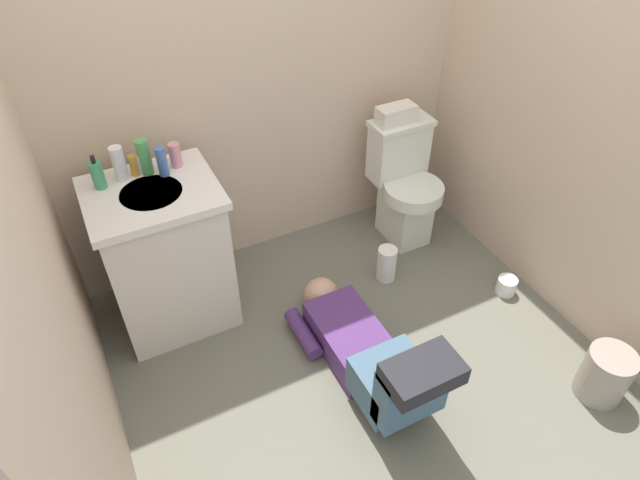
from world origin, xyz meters
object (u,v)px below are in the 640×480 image
soap_dispenser (98,175)px  bottle_blue (162,161)px  toilet (404,185)px  bottle_pink (175,155)px  bottle_green (144,157)px  toilet_paper_roll (506,286)px  bottle_amber (134,165)px  person_plumber (369,354)px  tissue_box (396,115)px  paper_towel_roll (387,264)px  faucet (140,165)px  vanity_cabinet (166,255)px  trash_can (605,375)px  bottle_white (119,164)px

soap_dispenser → bottle_blue: size_ratio=1.14×
toilet → bottle_blue: (-1.35, 0.05, 0.52)m
toilet → bottle_pink: (-1.28, 0.10, 0.51)m
bottle_green → toilet_paper_roll: bottle_green is taller
bottle_amber → bottle_blue: size_ratio=0.71×
bottle_amber → toilet: bearing=-4.5°
person_plumber → bottle_green: 1.39m
tissue_box → paper_towel_roll: size_ratio=1.00×
tissue_box → soap_dispenser: soap_dispenser is taller
bottle_green → faucet: bearing=-177.2°
paper_towel_roll → vanity_cabinet: bearing=166.2°
tissue_box → bottle_green: bottle_green is taller
paper_towel_roll → toilet_paper_roll: bearing=-36.6°
bottle_green → trash_can: size_ratio=0.63×
trash_can → paper_towel_roll: 1.22m
bottle_pink → trash_can: size_ratio=0.44×
faucet → bottle_pink: size_ratio=0.84×
trash_can → toilet_paper_roll: size_ratio=2.49×
bottle_blue → paper_towel_roll: bearing=-19.5°
person_plumber → trash_can: (0.93, -0.57, -0.04)m
bottle_amber → person_plumber: bearing=-53.4°
bottle_white → bottle_amber: (0.06, 0.01, -0.03)m
tissue_box → bottle_pink: size_ratio=1.84×
bottle_pink → tissue_box: bearing=-0.5°
toilet → bottle_white: 1.63m
person_plumber → paper_towel_roll: (0.44, 0.55, -0.07)m
bottle_white → bottle_pink: bearing=-1.1°
bottle_white → bottle_green: bearing=-0.9°
bottle_blue → paper_towel_roll: bottle_blue is taller
tissue_box → bottle_amber: (-1.43, 0.02, 0.07)m
tissue_box → bottle_amber: 1.43m
soap_dispenser → paper_towel_roll: 1.60m
toilet → paper_towel_roll: 0.51m
bottle_amber → bottle_pink: bearing=-4.0°
bottle_blue → bottle_amber: bearing=152.3°
bottle_white → bottle_amber: size_ratio=1.63×
bottle_amber → vanity_cabinet: bearing=-81.1°
bottle_blue → toilet_paper_roll: bearing=-25.9°
faucet → person_plumber: (0.70, -0.97, -0.69)m
tissue_box → toilet_paper_roll: tissue_box is taller
person_plumber → soap_dispenser: soap_dispenser is taller
bottle_white → bottle_blue: size_ratio=1.15×
tissue_box → bottle_white: bottle_white is taller
toilet → bottle_pink: bottle_pink is taller
bottle_blue → bottle_pink: 0.09m
bottle_blue → toilet_paper_roll: bottle_blue is taller
trash_can → bottle_amber: bearing=136.9°
tissue_box → toilet: bearing=-63.6°
toilet → bottle_blue: bottle_blue is taller
tissue_box → bottle_blue: bottle_blue is taller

